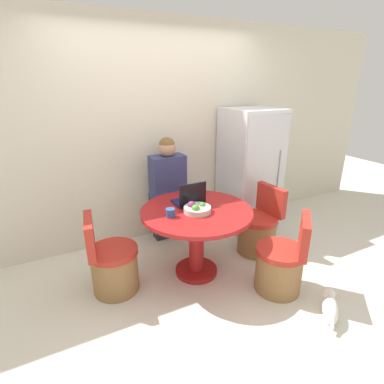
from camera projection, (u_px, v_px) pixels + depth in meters
ground_plane at (216, 289)px, 2.93m from camera, size 12.00×12.00×0.00m
wall_back at (160, 134)px, 3.63m from camera, size 7.00×0.06×2.60m
refrigerator at (250, 170)px, 3.97m from camera, size 0.66×0.66×1.59m
dining_table at (197, 226)px, 3.00m from camera, size 1.10×1.10×0.73m
chair_right_side at (258, 230)px, 3.51m from camera, size 0.46×0.46×0.79m
chair_near_right_corner at (281, 265)px, 2.85m from camera, size 0.53×0.53×0.79m
chair_left_side at (113, 266)px, 2.84m from camera, size 0.48×0.47×0.79m
person_seated at (167, 187)px, 3.58m from camera, size 0.40×0.37×1.32m
laptop at (190, 199)px, 3.05m from camera, size 0.29×0.24×0.25m
fruit_bowl at (197, 209)px, 2.87m from camera, size 0.26×0.26×0.10m
coffee_cup at (170, 213)px, 2.77m from camera, size 0.09×0.09×0.08m
cat at (330, 307)px, 2.57m from camera, size 0.34×0.34×0.18m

